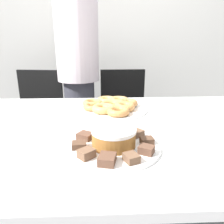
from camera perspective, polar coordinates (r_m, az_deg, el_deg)
wall_back at (r=2.51m, az=-3.15°, el=21.68°), size 8.00×0.05×2.60m
table at (r=0.99m, az=-3.47°, el=-7.97°), size 1.84×1.03×0.78m
person_standing at (r=1.85m, az=-8.76°, el=10.31°), size 0.34×0.34×1.69m
office_chair_left at (r=2.02m, az=-18.95°, el=-3.59°), size 0.50×0.50×0.90m
office_chair_right at (r=1.94m, az=3.16°, el=-3.43°), size 0.45×0.45×0.90m
plate_cake at (r=0.77m, az=0.44°, el=-9.06°), size 0.32×0.32×0.01m
plate_donuts at (r=1.19m, az=-0.28°, el=0.82°), size 0.40×0.40×0.01m
frosted_cake at (r=0.76m, az=0.45°, el=-6.54°), size 0.15×0.15×0.06m
lamington_0 at (r=0.82m, az=-6.98°, el=-6.22°), size 0.07×0.07×0.02m
lamington_1 at (r=0.76m, az=-8.57°, el=-8.52°), size 0.05×0.05×0.02m
lamington_2 at (r=0.69m, az=-6.68°, el=-10.72°), size 0.06×0.06×0.03m
lamington_3 at (r=0.66m, az=-1.29°, el=-12.27°), size 0.06×0.07×0.03m
lamington_4 at (r=0.67m, az=5.08°, el=-11.86°), size 0.05×0.06×0.02m
lamington_5 at (r=0.72m, az=8.96°, el=-9.68°), size 0.06×0.06×0.03m
lamington_6 at (r=0.79m, az=9.07°, el=-7.36°), size 0.05×0.04×0.02m
lamington_7 at (r=0.85m, az=6.22°, el=-5.50°), size 0.07×0.07×0.02m
lamington_8 at (r=0.87m, az=1.73°, el=-4.47°), size 0.05×0.06×0.03m
lamington_9 at (r=0.86m, az=-3.10°, el=-4.86°), size 0.07×0.07×0.02m
donut_0 at (r=1.19m, az=-0.28°, el=1.79°), size 0.13×0.13×0.03m
donut_1 at (r=1.24m, az=-5.10°, el=2.41°), size 0.11×0.11×0.03m
donut_2 at (r=1.17m, az=-4.94°, el=1.42°), size 0.11×0.11×0.03m
donut_3 at (r=1.12m, az=-2.19°, el=0.91°), size 0.12×0.12×0.04m
donut_4 at (r=1.08m, az=1.58°, el=0.13°), size 0.12×0.12×0.03m
donut_5 at (r=1.15m, az=3.31°, el=1.40°), size 0.11×0.11×0.04m
donut_6 at (r=1.22m, az=4.15°, el=2.35°), size 0.11×0.11×0.04m
donut_7 at (r=1.27m, az=1.72°, el=2.99°), size 0.12×0.12×0.03m
donut_8 at (r=1.28m, az=-1.39°, el=3.08°), size 0.11×0.11×0.04m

